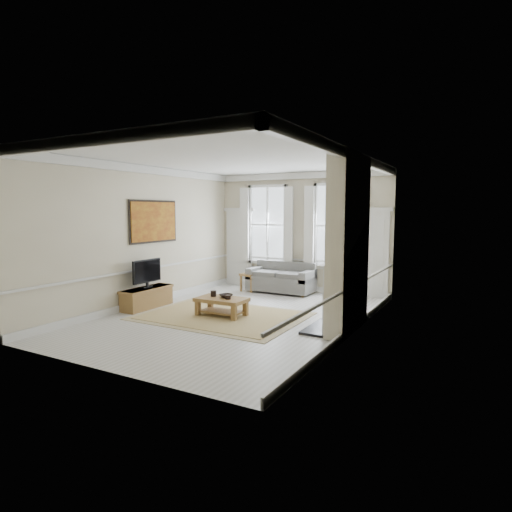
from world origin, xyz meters
The scene contains 23 objects.
floor centered at (0.00, 0.00, 0.00)m, with size 7.20×7.20×0.00m, color #B7B5AD.
ceiling centered at (0.00, 0.00, 3.40)m, with size 7.20×7.20×0.00m, color white.
back_wall centered at (0.00, 3.60, 1.70)m, with size 5.20×5.20×0.00m, color beige.
left_wall centered at (-2.60, 0.00, 1.70)m, with size 7.20×7.20×0.00m, color beige.
right_wall centered at (2.60, 0.00, 1.70)m, with size 7.20×7.20×0.00m, color beige.
window_left centered at (-1.05, 3.55, 1.90)m, with size 1.26×0.20×2.20m, color #B2BCC6, non-canonical shape.
window_right centered at (1.05, 3.55, 1.90)m, with size 1.26×0.20×2.20m, color #B2BCC6, non-canonical shape.
door_left centered at (-2.05, 3.56, 1.15)m, with size 0.90×0.08×2.30m, color silver.
door_right centered at (2.05, 3.56, 1.15)m, with size 0.90×0.08×2.30m, color silver.
painting centered at (-2.56, 0.30, 2.05)m, with size 0.05×1.66×1.06m, color #B5821F.
chimney_breast centered at (2.43, 0.20, 1.70)m, with size 0.35×1.70×3.38m, color beige.
hearth centered at (2.00, 0.20, 0.03)m, with size 0.55×1.50×0.05m, color black.
fireplace centered at (2.20, 0.20, 0.73)m, with size 0.21×1.45×1.33m.
mirror centered at (2.21, 0.20, 2.05)m, with size 0.06×1.26×1.06m, color gold.
sofa centered at (-0.36, 3.11, 0.36)m, with size 1.84×0.90×0.86m.
side_table centered at (-1.26, 2.79, 0.41)m, with size 0.50×0.50×0.51m.
rug centered at (-0.31, -0.08, 0.01)m, with size 3.50×2.60×0.02m, color tan.
coffee_table centered at (-0.31, -0.08, 0.33)m, with size 1.11×0.66×0.41m.
ceramic_pot_a centered at (-0.56, -0.03, 0.48)m, with size 0.13×0.13×0.13m, color black.
ceramic_pot_b centered at (-0.11, -0.13, 0.46)m, with size 0.13×0.13×0.09m, color black.
bowl centered at (-0.26, 0.02, 0.45)m, with size 0.29×0.29×0.07m, color black.
tv_stand centered at (-2.34, -0.24, 0.24)m, with size 0.44×1.37×0.49m, color brown.
tv centered at (-2.32, -0.24, 0.88)m, with size 0.08×0.90×0.68m.
Camera 1 is at (4.81, -7.79, 2.33)m, focal length 30.00 mm.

